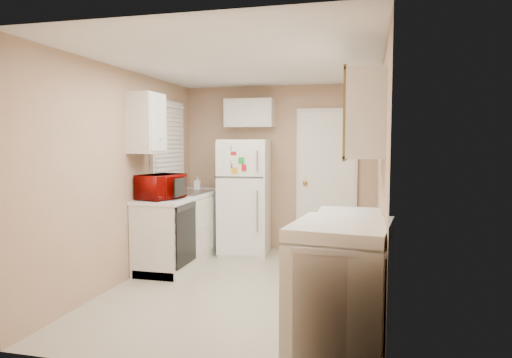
# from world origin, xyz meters

# --- Properties ---
(floor) EXTENTS (3.80, 3.80, 0.00)m
(floor) POSITION_xyz_m (0.00, 0.00, 0.00)
(floor) COLOR beige
(floor) RESTS_ON ground
(ceiling) EXTENTS (3.80, 3.80, 0.00)m
(ceiling) POSITION_xyz_m (0.00, 0.00, 2.40)
(ceiling) COLOR white
(ceiling) RESTS_ON floor
(wall_left) EXTENTS (3.80, 3.80, 0.00)m
(wall_left) POSITION_xyz_m (-1.40, 0.00, 1.20)
(wall_left) COLOR tan
(wall_left) RESTS_ON floor
(wall_right) EXTENTS (3.80, 3.80, 0.00)m
(wall_right) POSITION_xyz_m (1.40, 0.00, 1.20)
(wall_right) COLOR tan
(wall_right) RESTS_ON floor
(wall_back) EXTENTS (2.80, 2.80, 0.00)m
(wall_back) POSITION_xyz_m (0.00, 1.90, 1.20)
(wall_back) COLOR tan
(wall_back) RESTS_ON floor
(wall_front) EXTENTS (2.80, 2.80, 0.00)m
(wall_front) POSITION_xyz_m (0.00, -1.90, 1.20)
(wall_front) COLOR tan
(wall_front) RESTS_ON floor
(left_counter) EXTENTS (0.60, 1.80, 0.90)m
(left_counter) POSITION_xyz_m (-1.10, 0.90, 0.45)
(left_counter) COLOR silver
(left_counter) RESTS_ON floor
(dishwasher) EXTENTS (0.03, 0.58, 0.72)m
(dishwasher) POSITION_xyz_m (-0.81, 0.30, 0.49)
(dishwasher) COLOR black
(dishwasher) RESTS_ON floor
(sink) EXTENTS (0.54, 0.74, 0.16)m
(sink) POSITION_xyz_m (-1.10, 1.05, 0.86)
(sink) COLOR gray
(sink) RESTS_ON left_counter
(microwave) EXTENTS (0.59, 0.42, 0.36)m
(microwave) POSITION_xyz_m (-1.13, 0.33, 1.05)
(microwave) COLOR #870703
(microwave) RESTS_ON left_counter
(soap_bottle) EXTENTS (0.10, 0.10, 0.19)m
(soap_bottle) POSITION_xyz_m (-1.13, 1.52, 1.00)
(soap_bottle) COLOR white
(soap_bottle) RESTS_ON left_counter
(window_blinds) EXTENTS (0.10, 0.98, 1.08)m
(window_blinds) POSITION_xyz_m (-1.36, 1.05, 1.60)
(window_blinds) COLOR silver
(window_blinds) RESTS_ON wall_left
(upper_cabinet_left) EXTENTS (0.30, 0.45, 0.70)m
(upper_cabinet_left) POSITION_xyz_m (-1.25, 0.22, 1.80)
(upper_cabinet_left) COLOR silver
(upper_cabinet_left) RESTS_ON wall_left
(refrigerator) EXTENTS (0.71, 0.70, 1.62)m
(refrigerator) POSITION_xyz_m (-0.42, 1.53, 0.81)
(refrigerator) COLOR white
(refrigerator) RESTS_ON floor
(cabinet_over_fridge) EXTENTS (0.70, 0.30, 0.40)m
(cabinet_over_fridge) POSITION_xyz_m (-0.40, 1.75, 2.00)
(cabinet_over_fridge) COLOR silver
(cabinet_over_fridge) RESTS_ON wall_back
(interior_door) EXTENTS (0.86, 0.06, 2.08)m
(interior_door) POSITION_xyz_m (0.70, 1.86, 1.02)
(interior_door) COLOR white
(interior_door) RESTS_ON floor
(right_counter) EXTENTS (0.60, 2.00, 0.90)m
(right_counter) POSITION_xyz_m (1.10, -0.80, 0.45)
(right_counter) COLOR silver
(right_counter) RESTS_ON floor
(stove) EXTENTS (0.77, 0.91, 1.01)m
(stove) POSITION_xyz_m (1.10, -1.36, 0.51)
(stove) COLOR white
(stove) RESTS_ON floor
(upper_cabinet_right) EXTENTS (0.30, 1.20, 0.70)m
(upper_cabinet_right) POSITION_xyz_m (1.25, -0.50, 1.80)
(upper_cabinet_right) COLOR silver
(upper_cabinet_right) RESTS_ON wall_right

